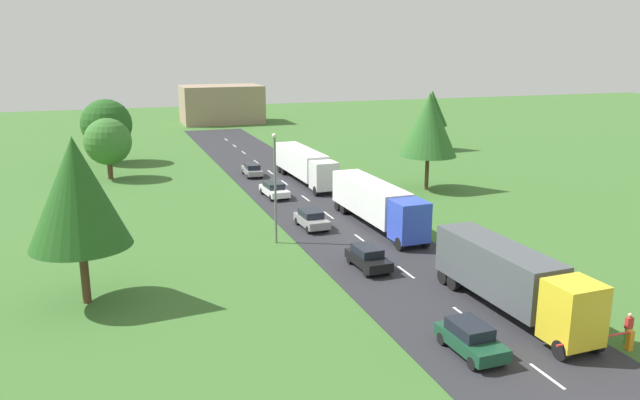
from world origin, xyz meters
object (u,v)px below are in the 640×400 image
at_px(car_third, 312,219).
at_px(tree_birch, 77,193).
at_px(car_lead, 471,338).
at_px(truck_lead, 510,277).
at_px(truck_third, 305,164).
at_px(car_second, 368,257).
at_px(car_fifth, 252,170).
at_px(lamppost_second, 275,183).
at_px(distant_building, 222,104).
at_px(car_fourth, 274,189).
at_px(tree_maple, 108,142).
at_px(tree_pine, 106,124).
at_px(barrier_gate, 617,340).
at_px(tree_oak, 429,125).
at_px(tree_elm, 432,108).
at_px(truck_second, 376,202).
at_px(person_second, 629,327).

bearing_deg(car_third, tree_birch, -150.03).
bearing_deg(car_lead, truck_lead, 36.62).
bearing_deg(truck_third, car_second, -98.96).
distance_m(truck_lead, car_fifth, 41.93).
height_order(lamppost_second, distant_building, lamppost_second).
distance_m(car_fourth, tree_maple, 21.35).
height_order(car_fifth, tree_pine, tree_pine).
bearing_deg(barrier_gate, tree_birch, 148.47).
relative_size(lamppost_second, tree_oak, 0.84).
relative_size(lamppost_second, distant_building, 0.56).
bearing_deg(barrier_gate, tree_elm, 69.54).
distance_m(truck_lead, barrier_gate, 6.33).
distance_m(truck_second, person_second, 23.54).
xyz_separation_m(tree_birch, tree_pine, (2.10, 46.38, -1.69)).
bearing_deg(distant_building, car_second, -93.88).
relative_size(truck_lead, tree_birch, 1.20).
height_order(car_third, lamppost_second, lamppost_second).
bearing_deg(tree_birch, car_third, 29.97).
bearing_deg(person_second, tree_oak, 78.29).
distance_m(car_second, tree_birch, 18.86).
height_order(person_second, distant_building, distant_building).
height_order(tree_birch, tree_elm, tree_birch).
bearing_deg(car_fifth, car_second, -89.24).
bearing_deg(truck_third, lamppost_second, -113.70).
distance_m(person_second, lamppost_second, 25.54).
height_order(car_third, tree_maple, tree_maple).
relative_size(truck_third, distant_building, 0.93).
relative_size(car_second, tree_elm, 0.48).
relative_size(truck_lead, lamppost_second, 1.40).
xyz_separation_m(lamppost_second, tree_maple, (-11.55, 28.79, -0.46)).
distance_m(car_lead, tree_birch, 22.88).
relative_size(car_lead, barrier_gate, 0.87).
bearing_deg(car_fifth, tree_oak, -38.35).
xyz_separation_m(truck_third, lamppost_second, (-8.66, -19.73, 2.63)).
distance_m(barrier_gate, tree_elm, 61.31).
bearing_deg(tree_pine, tree_elm, -5.69).
xyz_separation_m(car_third, lamppost_second, (-3.78, -2.72, 3.89)).
relative_size(person_second, tree_maple, 0.23).
bearing_deg(tree_pine, car_fifth, -42.88).
bearing_deg(tree_pine, person_second, -68.40).
relative_size(person_second, tree_oak, 0.16).
bearing_deg(tree_elm, barrier_gate, -110.46).
relative_size(truck_lead, car_second, 2.91).
bearing_deg(person_second, car_fifth, 100.59).
relative_size(car_fourth, tree_pine, 0.57).
bearing_deg(tree_birch, car_second, -1.17).
distance_m(tree_oak, tree_birch, 38.63).
bearing_deg(car_second, car_lead, -90.14).
relative_size(tree_birch, tree_elm, 1.16).
height_order(car_second, barrier_gate, car_second).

